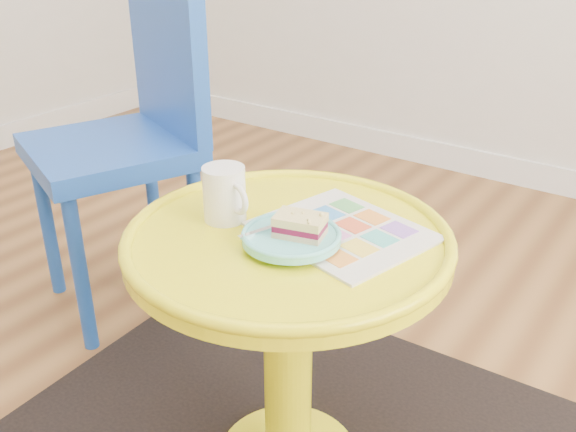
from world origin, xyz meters
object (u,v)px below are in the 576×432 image
Objects in this scene: chair at (134,125)px; plate at (291,237)px; side_table at (288,309)px; mug at (225,192)px; newspaper at (342,231)px.

chair is 5.52× the size of plate.
plate is at bearing -1.76° from chair.
mug is (-0.14, -0.01, 0.22)m from side_table.
plate is at bearing -46.60° from side_table.
plate is (0.17, -0.02, -0.04)m from mug.
side_table is 0.84m from chair.
mug is 0.17m from plate.
mug is at bearing 174.51° from plate.
side_table is 0.26m from mug.
newspaper is (0.84, -0.25, 0.02)m from chair.
chair is at bearing 156.06° from plate.
newspaper is at bearing 5.42° from chair.
chair is at bearing 157.17° from side_table.
chair is 0.87m from plate.
side_table is at bearing 133.40° from plate.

